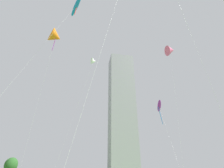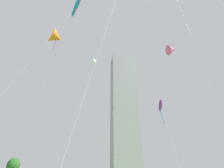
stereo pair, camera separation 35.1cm
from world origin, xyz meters
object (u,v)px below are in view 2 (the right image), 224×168
at_px(kite_flying_1, 95,61).
at_px(kite_flying_2, 56,37).
at_px(kite_flying_4, 160,106).
at_px(kite_flying_0, 76,6).
at_px(kite_flying_5, 172,50).
at_px(distant_highrise_0, 124,109).
at_px(park_tree_0, 13,165).

distance_m(kite_flying_1, kite_flying_2, 11.63).
xyz_separation_m(kite_flying_2, kite_flying_4, (23.22, 3.16, -13.38)).
relative_size(kite_flying_0, kite_flying_1, 1.03).
bearing_deg(kite_flying_5, distant_highrise_0, 85.13).
xyz_separation_m(kite_flying_2, distant_highrise_0, (34.75, 89.98, 18.11)).
height_order(kite_flying_2, park_tree_0, kite_flying_2).
relative_size(kite_flying_0, kite_flying_4, 1.90).
xyz_separation_m(kite_flying_1, kite_flying_5, (18.39, -6.77, 0.52)).
height_order(kite_flying_2, kite_flying_4, kite_flying_2).
xyz_separation_m(kite_flying_1, kite_flying_4, (14.45, -4.48, -13.42)).
xyz_separation_m(kite_flying_2, kite_flying_5, (27.16, 0.87, 0.57)).
bearing_deg(kite_flying_1, kite_flying_4, -17.22).
height_order(kite_flying_0, park_tree_0, kite_flying_0).
bearing_deg(kite_flying_0, kite_flying_2, 120.29).
distance_m(kite_flying_0, park_tree_0, 36.97).
bearing_deg(kite_flying_4, kite_flying_5, -30.20).
height_order(park_tree_0, distant_highrise_0, distant_highrise_0).
bearing_deg(kite_flying_2, kite_flying_4, 7.75).
height_order(kite_flying_0, kite_flying_2, kite_flying_0).
bearing_deg(kite_flying_5, kite_flying_4, 149.80).
height_order(kite_flying_0, kite_flying_4, kite_flying_0).
xyz_separation_m(kite_flying_4, distant_highrise_0, (11.53, 86.82, 31.48)).
height_order(kite_flying_2, kite_flying_5, kite_flying_5).
distance_m(kite_flying_1, kite_flying_5, 19.61).
height_order(kite_flying_0, kite_flying_5, kite_flying_5).
height_order(kite_flying_5, park_tree_0, kite_flying_5).
bearing_deg(kite_flying_4, distant_highrise_0, 82.43).
bearing_deg(distant_highrise_0, kite_flying_5, -95.90).
height_order(kite_flying_1, kite_flying_2, kite_flying_2).
relative_size(kite_flying_2, park_tree_0, 5.28).
xyz_separation_m(kite_flying_0, kite_flying_5, (22.64, 8.60, -0.34)).
distance_m(kite_flying_0, kite_flying_2, 9.00).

